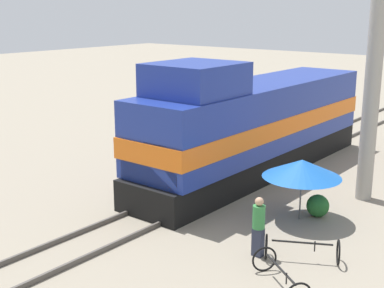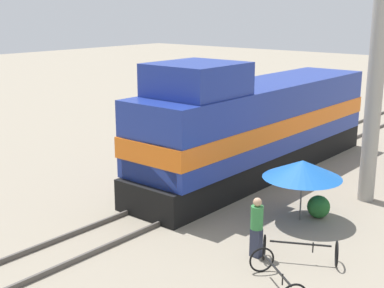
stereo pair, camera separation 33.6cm
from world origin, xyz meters
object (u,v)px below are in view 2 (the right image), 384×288
at_px(person_bystander, 257,225).
at_px(bicycle_spare, 277,277).
at_px(utility_pole, 380,26).
at_px(locomotive, 255,126).
at_px(vendor_umbrella, 302,169).
at_px(bicycle, 300,250).

bearing_deg(person_bystander, bicycle_spare, -41.24).
xyz_separation_m(utility_pole, person_bystander, (-0.51, -6.21, -5.08)).
xyz_separation_m(locomotive, person_bystander, (4.17, -6.16, -1.09)).
xyz_separation_m(vendor_umbrella, bicycle, (1.43, -2.61, -1.34)).
bearing_deg(locomotive, utility_pole, 0.70).
bearing_deg(bicycle, vendor_umbrella, 0.62).
bearing_deg(vendor_umbrella, utility_pole, 74.94).
height_order(vendor_umbrella, bicycle, vendor_umbrella).
height_order(utility_pole, bicycle_spare, utility_pole).
distance_m(locomotive, bicycle, 7.94).
height_order(utility_pole, vendor_umbrella, utility_pole).
height_order(vendor_umbrella, bicycle_spare, vendor_umbrella).
bearing_deg(utility_pole, locomotive, -179.30).
xyz_separation_m(bicycle, bicycle_spare, (0.28, -1.64, -0.00)).
relative_size(locomotive, bicycle_spare, 6.83).
bearing_deg(bicycle_spare, locomotive, 72.41).
xyz_separation_m(locomotive, vendor_umbrella, (3.83, -3.10, -0.31)).
bearing_deg(bicycle_spare, utility_pole, 42.04).
xyz_separation_m(locomotive, bicycle_spare, (5.54, -7.36, -1.66)).
distance_m(utility_pole, vendor_umbrella, 5.40).
height_order(utility_pole, person_bystander, utility_pole).
height_order(locomotive, bicycle_spare, locomotive).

